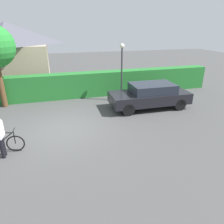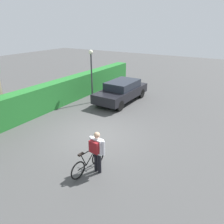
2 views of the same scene
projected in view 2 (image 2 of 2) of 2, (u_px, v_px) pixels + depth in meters
The scene contains 6 objects.
ground_plane at pixel (97, 136), 10.65m from camera, with size 60.00×60.00×0.00m, color #434343.
hedge_row at pixel (30, 103), 12.60m from camera, with size 21.73×0.90×1.61m, color #226C2A.
parked_car_near at pixel (122, 91), 15.04m from camera, with size 4.58×1.93×1.44m.
bicycle at pixel (89, 162), 7.96m from camera, with size 1.74×0.50×0.93m.
person_rider at pixel (97, 149), 7.67m from camera, with size 0.38×0.66×1.63m.
street_lamp at pixel (91, 69), 14.28m from camera, with size 0.28×0.28×3.53m.
Camera 2 is at (-7.65, -5.56, 5.08)m, focal length 34.99 mm.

